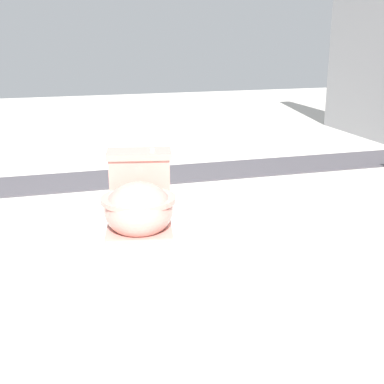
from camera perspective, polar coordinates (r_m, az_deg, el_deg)
ground_plane at (r=3.23m, az=-5.55°, el=-4.26°), size 14.00×14.00×0.00m
gravel_strip at (r=4.46m, az=-2.28°, el=1.90°), size 0.56×8.00×0.01m
toilet at (r=2.92m, az=-5.65°, el=-2.00°), size 0.69×0.49×0.52m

